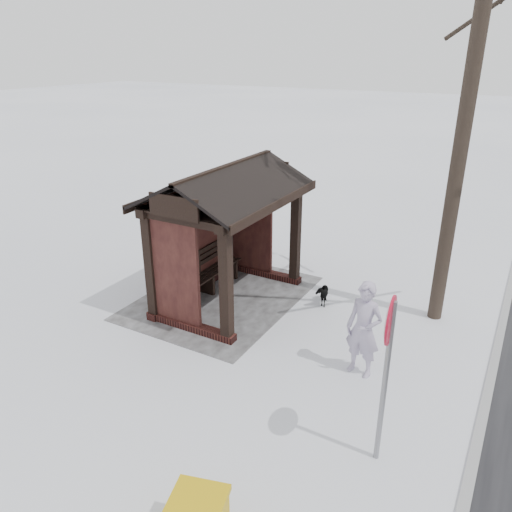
{
  "coord_description": "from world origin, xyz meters",
  "views": [
    {
      "loc": [
        8.46,
        5.48,
        5.28
      ],
      "look_at": [
        0.2,
        0.8,
        1.31
      ],
      "focal_mm": 35.0,
      "sensor_mm": 36.0,
      "label": 1
    }
  ],
  "objects_px": {
    "bus_shelter": "(221,207)",
    "road_sign": "(388,348)",
    "dog": "(322,293)",
    "pedestrian": "(364,329)"
  },
  "relations": [
    {
      "from": "bus_shelter",
      "to": "road_sign",
      "type": "distance_m",
      "value": 5.37
    },
    {
      "from": "dog",
      "to": "road_sign",
      "type": "xyz_separation_m",
      "value": [
        3.86,
        2.41,
        1.54
      ]
    },
    {
      "from": "bus_shelter",
      "to": "pedestrian",
      "type": "relative_size",
      "value": 2.07
    },
    {
      "from": "bus_shelter",
      "to": "dog",
      "type": "xyz_separation_m",
      "value": [
        -0.88,
        2.03,
        -1.91
      ]
    },
    {
      "from": "dog",
      "to": "road_sign",
      "type": "height_order",
      "value": "road_sign"
    },
    {
      "from": "bus_shelter",
      "to": "dog",
      "type": "relative_size",
      "value": 6.06
    },
    {
      "from": "bus_shelter",
      "to": "pedestrian",
      "type": "xyz_separation_m",
      "value": [
        1.19,
        3.62,
        -1.3
      ]
    },
    {
      "from": "pedestrian",
      "to": "road_sign",
      "type": "relative_size",
      "value": 0.69
    },
    {
      "from": "dog",
      "to": "pedestrian",
      "type": "bearing_deg",
      "value": -72.27
    },
    {
      "from": "pedestrian",
      "to": "dog",
      "type": "height_order",
      "value": "pedestrian"
    }
  ]
}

